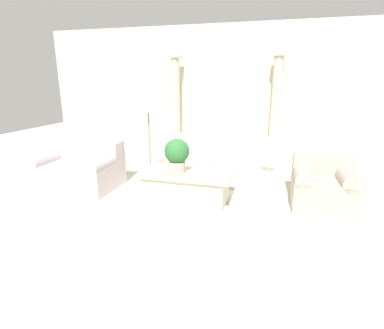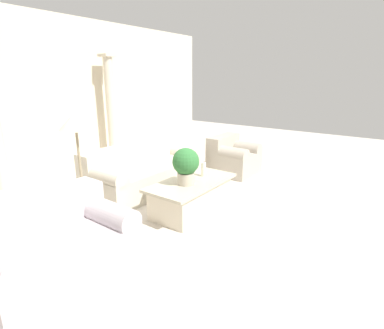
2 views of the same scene
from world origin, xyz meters
name	(u,v)px [view 1 (image 1 of 2)]	position (x,y,z in m)	size (l,w,h in m)	color
ground_plane	(192,191)	(0.00, 0.00, 0.00)	(16.00, 16.00, 0.00)	beige
wall_back	(225,90)	(0.00, 3.24, 1.60)	(10.00, 0.06, 3.20)	beige
sofa_long	(218,162)	(0.30, 0.81, 0.33)	(2.18, 0.96, 0.80)	beige
loveseat	(79,168)	(-2.02, -0.26, 0.34)	(1.41, 0.96, 0.80)	#BCB2B6
coffee_table	(186,187)	(0.04, -0.45, 0.24)	(1.42, 0.72, 0.48)	beige
potted_plant	(177,154)	(-0.11, -0.45, 0.77)	(0.38, 0.38, 0.53)	#B2A893
pillar_candle	(205,168)	(0.34, -0.45, 0.58)	(0.07, 0.07, 0.22)	silver
floor_lamp	(148,110)	(-1.04, 0.67, 1.30)	(0.44, 0.44, 1.50)	gray
column_left	(176,104)	(-1.22, 2.85, 1.25)	(0.31, 0.31, 2.45)	beige
column_right	(276,106)	(1.30, 2.85, 1.25)	(0.31, 0.31, 2.45)	beige
armchair	(323,183)	(2.08, 0.00, 0.34)	(0.89, 0.86, 0.76)	#ADA393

